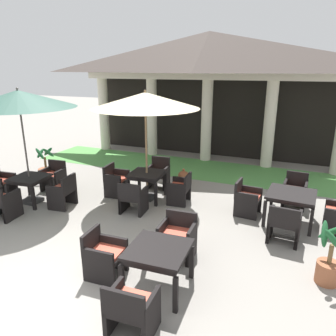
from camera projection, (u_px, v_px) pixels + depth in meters
ground_plane at (42, 304)px, 4.81m from camera, size 60.00×60.00×0.00m
background_pavilion at (209, 64)px, 11.42m from camera, size 10.24×2.62×4.61m
lawn_strip at (195, 168)px, 11.31m from camera, size 12.04×2.32×0.01m
patio_table_near_foreground at (147, 176)px, 8.51m from camera, size 0.93×0.93×0.74m
patio_umbrella_near_foreground at (145, 101)px, 7.92m from camera, size 2.74×2.74×2.88m
patio_chair_near_foreground_north at (159, 174)px, 9.42m from camera, size 0.62×0.57×0.89m
patio_chair_near_foreground_east at (180, 189)px, 8.31m from camera, size 0.56×0.64×0.80m
patio_chair_near_foreground_south at (133, 198)px, 7.74m from camera, size 0.62×0.59×0.81m
patio_chair_near_foreground_west at (116, 181)px, 8.85m from camera, size 0.57×0.66×0.85m
patio_table_mid_left at (30, 180)px, 8.27m from camera, size 0.93×0.93×0.71m
patio_umbrella_mid_left at (19, 100)px, 7.66m from camera, size 2.72×2.72×2.95m
patio_chair_mid_left_west at (0, 183)px, 8.60m from camera, size 0.63×0.61×0.93m
patio_chair_mid_left_north at (54, 176)px, 9.23m from camera, size 0.63×0.58×0.83m
patio_chair_mid_left_south at (2, 202)px, 7.44m from camera, size 0.64×0.63×0.82m
patio_chair_mid_left_east at (63, 192)px, 8.06m from camera, size 0.57×0.64×0.85m
patio_table_mid_right at (291, 197)px, 7.18m from camera, size 1.09×1.09×0.72m
patio_chair_mid_right_west at (247, 199)px, 7.67m from camera, size 0.59×0.61×0.83m
patio_chair_mid_right_north at (295, 191)px, 8.08m from camera, size 0.58×0.59×0.86m
patio_chair_mid_right_south at (284, 223)px, 6.40m from camera, size 0.64×0.57×0.83m
patio_table_far_back at (158, 253)px, 4.98m from camera, size 0.97×0.97×0.72m
patio_chair_far_back_west at (104, 255)px, 5.37m from camera, size 0.61×0.58×0.81m
patio_chair_far_back_south at (131, 309)px, 4.17m from camera, size 0.64×0.57×0.80m
patio_chair_far_back_north at (178, 236)px, 5.93m from camera, size 0.66×0.60×0.81m
potted_palm_left_edge at (46, 171)px, 10.06m from camera, size 0.49×0.48×1.11m
potted_palm_right_edge at (329, 263)px, 5.19m from camera, size 0.44×0.45×1.08m
terracotta_urn at (183, 176)px, 9.99m from camera, size 0.34×0.34×0.41m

